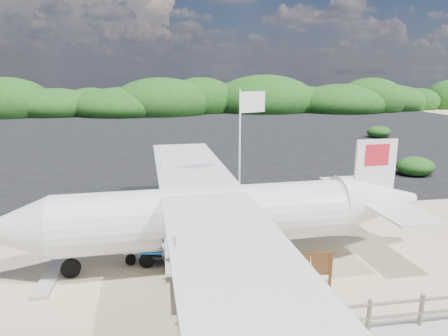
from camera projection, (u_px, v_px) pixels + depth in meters
The scene contains 12 objects.
ground at pixel (184, 260), 14.63m from camera, with size 160.00×160.00×0.00m, color beige.
asphalt_apron at pixel (167, 135), 43.42m from camera, with size 90.00×50.00×0.04m, color #B2B2B2, non-canonical shape.
vegetation_band at pixel (164, 113), 67.42m from camera, with size 124.00×8.00×4.40m, color #B2B2B2, non-canonical shape.
fence at pixel (419, 328), 10.76m from camera, with size 6.40×2.00×1.10m, color #B2B2B2, non-canonical shape.
baggage_cart at pixel (174, 261), 14.59m from camera, with size 2.51×1.43×1.26m, color blue, non-canonical shape.
flagpole at pixel (239, 239), 16.51m from camera, with size 1.22×0.51×6.09m, color white, non-canonical shape.
signboard at pixel (309, 287), 12.80m from camera, with size 1.51×0.14×1.24m, color #563418, non-canonical shape.
crew_a at pixel (173, 229), 14.98m from camera, with size 0.72×0.47×1.96m, color navy.
crew_b at pixel (132, 215), 16.80m from camera, with size 0.81×0.63×1.67m, color navy.
crew_c at pixel (201, 209), 17.25m from camera, with size 1.12×0.46×1.90m, color navy.
aircraft_large at pixel (328, 153), 34.10m from camera, with size 18.38×18.38×5.51m, color #B2B2B2, non-canonical shape.
aircraft_small at pixel (110, 133), 44.93m from camera, with size 6.46×6.46×2.33m, color #B2B2B2, non-canonical shape.
Camera 1 is at (-0.70, -13.49, 6.72)m, focal length 32.00 mm.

